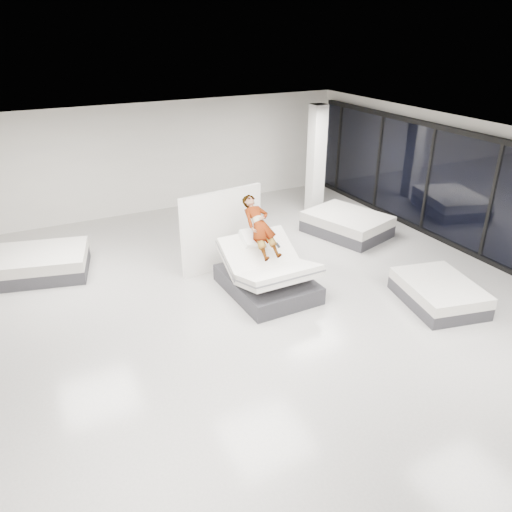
% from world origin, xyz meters
% --- Properties ---
extents(room, '(14.00, 14.04, 3.20)m').
position_xyz_m(room, '(0.00, 0.00, 1.60)').
color(room, '#BBB8B1').
rests_on(room, ground).
extents(hero_bed, '(1.63, 2.13, 1.24)m').
position_xyz_m(hero_bed, '(0.51, 0.93, 0.40)').
color(hero_bed, '#343439').
rests_on(hero_bed, floor).
extents(person, '(0.58, 1.29, 1.38)m').
position_xyz_m(person, '(0.51, 1.24, 1.22)').
color(person, slate).
rests_on(person, hero_bed).
extents(remote, '(0.05, 0.14, 0.08)m').
position_xyz_m(remote, '(0.74, 0.89, 1.06)').
color(remote, black).
rests_on(remote, person).
extents(divider_panel, '(2.06, 0.35, 1.88)m').
position_xyz_m(divider_panel, '(0.15, 2.44, 0.94)').
color(divider_panel, white).
rests_on(divider_panel, floor).
extents(flat_bed_right_far, '(2.08, 2.42, 0.57)m').
position_xyz_m(flat_bed_right_far, '(3.95, 2.78, 0.28)').
color(flat_bed_right_far, '#343439').
rests_on(flat_bed_right_far, floor).
extents(flat_bed_right_near, '(1.67, 2.00, 0.48)m').
position_xyz_m(flat_bed_right_near, '(3.40, -1.09, 0.24)').
color(flat_bed_right_near, '#343439').
rests_on(flat_bed_right_near, floor).
extents(flat_bed_left_far, '(2.32, 1.95, 0.55)m').
position_xyz_m(flat_bed_left_far, '(-3.70, 3.97, 0.28)').
color(flat_bed_left_far, '#343439').
rests_on(flat_bed_left_far, floor).
extents(column, '(0.40, 0.40, 3.20)m').
position_xyz_m(column, '(4.00, 4.50, 1.60)').
color(column, silver).
rests_on(column, floor).
extents(storefront_glazing, '(0.12, 13.40, 2.92)m').
position_xyz_m(storefront_glazing, '(5.90, 0.00, 1.45)').
color(storefront_glazing, '#22263A').
rests_on(storefront_glazing, floor).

